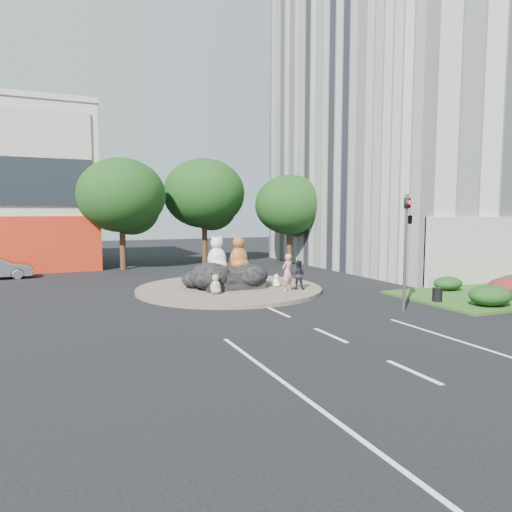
# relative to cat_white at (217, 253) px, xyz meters

# --- Properties ---
(ground) EXTENTS (120.00, 120.00, 0.00)m
(ground) POSITION_rel_cat_white_xyz_m (0.68, -10.05, -2.07)
(ground) COLOR black
(ground) RESTS_ON ground
(roundabout_island) EXTENTS (10.00, 10.00, 0.20)m
(roundabout_island) POSITION_rel_cat_white_xyz_m (0.68, -0.05, -1.97)
(roundabout_island) COLOR brown
(roundabout_island) RESTS_ON ground
(rock_plinth) EXTENTS (3.20, 2.60, 0.90)m
(rock_plinth) POSITION_rel_cat_white_xyz_m (0.68, -0.05, -1.42)
(rock_plinth) COLOR black
(rock_plinth) RESTS_ON roundabout_island
(office_tower) EXTENTS (20.00, 20.00, 35.00)m
(office_tower) POSITION_rel_cat_white_xyz_m (20.68, 5.95, 15.43)
(office_tower) COLOR silver
(office_tower) RESTS_ON ground
(grass_verge) EXTENTS (10.00, 6.00, 0.12)m
(grass_verge) POSITION_rel_cat_white_xyz_m (12.68, -7.05, -2.01)
(grass_verge) COLOR #2E4C19
(grass_verge) RESTS_ON ground
(tree_left) EXTENTS (6.46, 6.46, 8.27)m
(tree_left) POSITION_rel_cat_white_xyz_m (-3.25, 12.01, 3.18)
(tree_left) COLOR #382314
(tree_left) RESTS_ON ground
(tree_mid) EXTENTS (6.84, 6.84, 8.76)m
(tree_mid) POSITION_rel_cat_white_xyz_m (3.75, 14.01, 3.49)
(tree_mid) COLOR #382314
(tree_mid) RESTS_ON ground
(tree_right) EXTENTS (5.70, 5.70, 7.30)m
(tree_right) POSITION_rel_cat_white_xyz_m (9.75, 10.01, 2.56)
(tree_right) COLOR #382314
(tree_right) RESTS_ON ground
(hedge_near_green) EXTENTS (2.00, 1.60, 0.90)m
(hedge_near_green) POSITION_rel_cat_white_xyz_m (9.68, -9.05, -1.50)
(hedge_near_green) COLOR #143711
(hedge_near_green) RESTS_ON grass_verge
(hedge_red) EXTENTS (2.20, 1.76, 0.99)m
(hedge_red) POSITION_rel_cat_white_xyz_m (12.18, -8.05, -1.46)
(hedge_red) COLOR #4E1B15
(hedge_red) RESTS_ON grass_verge
(hedge_back_green) EXTENTS (1.60, 1.28, 0.72)m
(hedge_back_green) POSITION_rel_cat_white_xyz_m (11.18, -5.25, -1.59)
(hedge_back_green) COLOR #143711
(hedge_back_green) RESTS_ON grass_verge
(traffic_light) EXTENTS (0.44, 1.24, 5.00)m
(traffic_light) POSITION_rel_cat_white_xyz_m (5.78, -8.06, 1.55)
(traffic_light) COLOR #595B60
(traffic_light) RESTS_ON ground
(street_lamp) EXTENTS (2.34, 0.22, 8.06)m
(street_lamp) POSITION_rel_cat_white_xyz_m (13.50, -2.05, 2.48)
(street_lamp) COLOR #595B60
(street_lamp) RESTS_ON ground
(cat_white) EXTENTS (1.35, 1.23, 1.94)m
(cat_white) POSITION_rel_cat_white_xyz_m (0.00, 0.00, 0.00)
(cat_white) COLOR silver
(cat_white) RESTS_ON rock_plinth
(cat_tabby) EXTENTS (1.29, 1.15, 1.93)m
(cat_tabby) POSITION_rel_cat_white_xyz_m (1.25, -0.03, -0.00)
(cat_tabby) COLOR #C66B29
(cat_tabby) RESTS_ON rock_plinth
(kitten_calico) EXTENTS (0.71, 0.65, 1.01)m
(kitten_calico) POSITION_rel_cat_white_xyz_m (-0.67, -1.72, -1.37)
(kitten_calico) COLOR silver
(kitten_calico) RESTS_ON roundabout_island
(kitten_white) EXTENTS (0.52, 0.48, 0.72)m
(kitten_white) POSITION_rel_cat_white_xyz_m (3.04, -1.05, -1.51)
(kitten_white) COLOR white
(kitten_white) RESTS_ON roundabout_island
(pedestrian_pink) EXTENTS (0.83, 0.70, 1.93)m
(pedestrian_pink) POSITION_rel_cat_white_xyz_m (2.98, -2.46, -0.91)
(pedestrian_pink) COLOR #CB8392
(pedestrian_pink) RESTS_ON roundabout_island
(pedestrian_dark) EXTENTS (0.95, 0.93, 1.54)m
(pedestrian_dark) POSITION_rel_cat_white_xyz_m (3.77, -2.20, -1.10)
(pedestrian_dark) COLOR black
(pedestrian_dark) RESTS_ON roundabout_island
(litter_bin) EXTENTS (0.49, 0.49, 0.65)m
(litter_bin) POSITION_rel_cat_white_xyz_m (8.26, -7.38, -1.63)
(litter_bin) COLOR black
(litter_bin) RESTS_ON grass_verge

